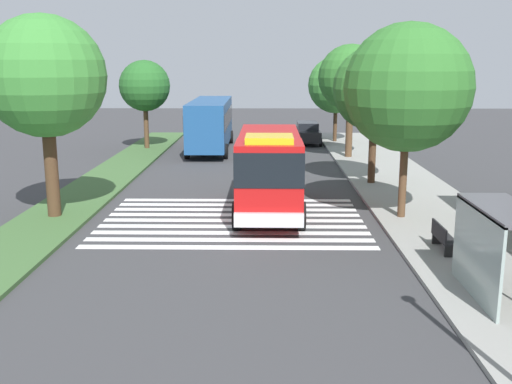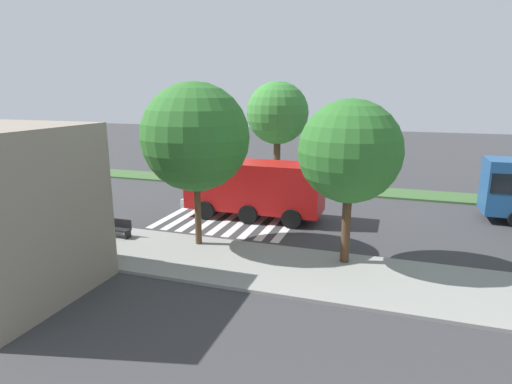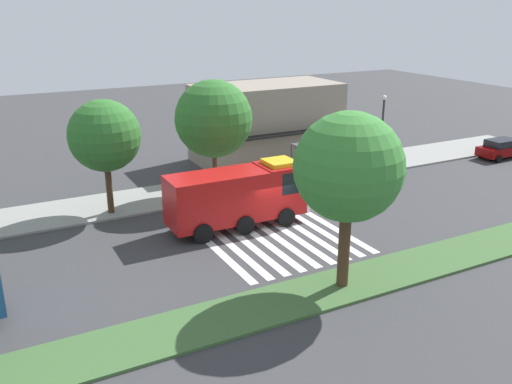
% 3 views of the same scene
% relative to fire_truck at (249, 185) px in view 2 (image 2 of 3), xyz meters
% --- Properties ---
extents(ground_plane, '(120.00, 120.00, 0.00)m').
position_rel_fire_truck_xyz_m(ground_plane, '(1.46, -1.45, -1.98)').
color(ground_plane, '#38383A').
extents(sidewalk, '(60.00, 4.87, 0.14)m').
position_rel_fire_truck_xyz_m(sidewalk, '(1.46, 6.81, -1.91)').
color(sidewalk, gray).
rests_on(sidewalk, ground_plane).
extents(median_strip, '(60.00, 3.00, 0.14)m').
position_rel_fire_truck_xyz_m(median_strip, '(1.46, -8.78, -1.91)').
color(median_strip, '#3D6033').
rests_on(median_strip, ground_plane).
extents(crosswalk, '(7.65, 10.49, 0.01)m').
position_rel_fire_truck_xyz_m(crosswalk, '(0.92, -1.45, -1.97)').
color(crosswalk, silver).
rests_on(crosswalk, ground_plane).
extents(fire_truck, '(8.28, 2.84, 3.66)m').
position_rel_fire_truck_xyz_m(fire_truck, '(0.00, 0.00, 0.00)').
color(fire_truck, '#B71414').
rests_on(fire_truck, ground_plane).
extents(bus_stop_shelter, '(3.50, 1.40, 2.46)m').
position_rel_fire_truck_xyz_m(bus_stop_shelter, '(9.13, 5.75, -0.09)').
color(bus_stop_shelter, '#4C4C51').
rests_on(bus_stop_shelter, sidewalk).
extents(bench_near_shelter, '(1.60, 0.50, 0.90)m').
position_rel_fire_truck_xyz_m(bench_near_shelter, '(5.13, 5.77, -1.39)').
color(bench_near_shelter, black).
rests_on(bench_near_shelter, sidewalk).
extents(sidewalk_tree_center, '(4.28, 4.28, 6.97)m').
position_rel_fire_truck_xyz_m(sidewalk_tree_center, '(-6.31, 5.37, 2.97)').
color(sidewalk_tree_center, '#47301E').
rests_on(sidewalk_tree_center, sidewalk).
extents(sidewalk_tree_east, '(5.02, 5.02, 7.68)m').
position_rel_fire_truck_xyz_m(sidewalk_tree_east, '(0.69, 5.37, 3.33)').
color(sidewalk_tree_east, '#513823').
rests_on(sidewalk_tree_east, sidewalk).
extents(median_tree_west, '(4.78, 4.78, 8.00)m').
position_rel_fire_truck_xyz_m(median_tree_west, '(0.74, -8.78, 3.73)').
color(median_tree_west, '#47301E').
rests_on(median_tree_west, median_strip).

